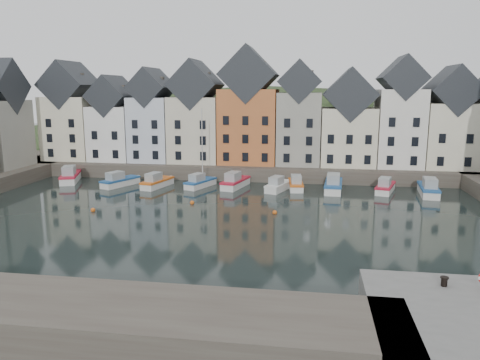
# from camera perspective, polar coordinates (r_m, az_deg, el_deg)

# --- Properties ---
(ground) EXTENTS (260.00, 260.00, 0.00)m
(ground) POSITION_cam_1_polar(r_m,az_deg,el_deg) (47.07, -3.56, -5.42)
(ground) COLOR black
(ground) RESTS_ON ground
(far_quay) EXTENTS (90.00, 16.00, 2.00)m
(far_quay) POSITION_cam_1_polar(r_m,az_deg,el_deg) (75.74, 1.23, 1.66)
(far_quay) COLOR #463E36
(far_quay) RESTS_ON ground
(hillside) EXTENTS (153.60, 70.40, 64.00)m
(hillside) POSITION_cam_1_polar(r_m,az_deg,el_deg) (105.31, 3.06, -6.27)
(hillside) COLOR #203018
(hillside) RESTS_ON ground
(far_terrace) EXTENTS (72.37, 8.16, 17.78)m
(far_terrace) POSITION_cam_1_polar(r_m,az_deg,el_deg) (72.52, 3.59, 7.49)
(far_terrace) COLOR #EFE8C8
(far_terrace) RESTS_ON far_quay
(mooring_buoys) EXTENTS (20.50, 5.50, 0.50)m
(mooring_buoys) POSITION_cam_1_polar(r_m,az_deg,el_deg) (52.95, -6.58, -3.44)
(mooring_buoys) COLOR #D25D18
(mooring_buoys) RESTS_ON ground
(boat_a) EXTENTS (4.38, 7.29, 2.67)m
(boat_a) POSITION_cam_1_polar(r_m,az_deg,el_deg) (72.50, -19.98, 0.41)
(boat_a) COLOR silver
(boat_a) RESTS_ON ground
(boat_b) EXTENTS (4.12, 6.31, 2.33)m
(boat_b) POSITION_cam_1_polar(r_m,az_deg,el_deg) (67.28, -14.50, -0.14)
(boat_b) COLOR silver
(boat_b) RESTS_ON ground
(boat_c) EXTENTS (3.27, 6.35, 2.33)m
(boat_c) POSITION_cam_1_polar(r_m,az_deg,el_deg) (65.38, -10.13, -0.28)
(boat_c) COLOR silver
(boat_c) RESTS_ON ground
(boat_d) EXTENTS (3.68, 5.95, 10.89)m
(boat_d) POSITION_cam_1_polar(r_m,az_deg,el_deg) (64.63, -4.93, -0.27)
(boat_d) COLOR silver
(boat_d) RESTS_ON ground
(boat_e) EXTENTS (3.44, 6.78, 2.49)m
(boat_e) POSITION_cam_1_polar(r_m,az_deg,el_deg) (64.15, -0.61, -0.28)
(boat_e) COLOR silver
(boat_e) RESTS_ON ground
(boat_f) EXTENTS (3.56, 6.06, 2.22)m
(boat_f) POSITION_cam_1_polar(r_m,az_deg,el_deg) (62.47, 4.68, -0.70)
(boat_f) COLOR silver
(boat_f) RESTS_ON ground
(boat_g) EXTENTS (2.33, 5.95, 2.23)m
(boat_g) POSITION_cam_1_polar(r_m,az_deg,el_deg) (63.60, 6.82, -0.53)
(boat_g) COLOR silver
(boat_g) RESTS_ON ground
(boat_h) EXTENTS (2.70, 7.18, 2.70)m
(boat_h) POSITION_cam_1_polar(r_m,az_deg,el_deg) (63.07, 11.31, -0.63)
(boat_h) COLOR silver
(boat_h) RESTS_ON ground
(boat_i) EXTENTS (3.46, 6.22, 2.28)m
(boat_i) POSITION_cam_1_polar(r_m,az_deg,el_deg) (64.09, 17.29, -0.85)
(boat_i) COLOR silver
(boat_i) RESTS_ON ground
(boat_j) EXTENTS (2.76, 6.92, 2.59)m
(boat_j) POSITION_cam_1_polar(r_m,az_deg,el_deg) (64.24, 22.00, -1.05)
(boat_j) COLOR silver
(boat_j) RESTS_ON ground
(mooring_bollard) EXTENTS (0.48, 0.48, 0.56)m
(mooring_bollard) POSITION_cam_1_polar(r_m,az_deg,el_deg) (30.32, 23.64, -11.21)
(mooring_bollard) COLOR black
(mooring_bollard) RESTS_ON near_quay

